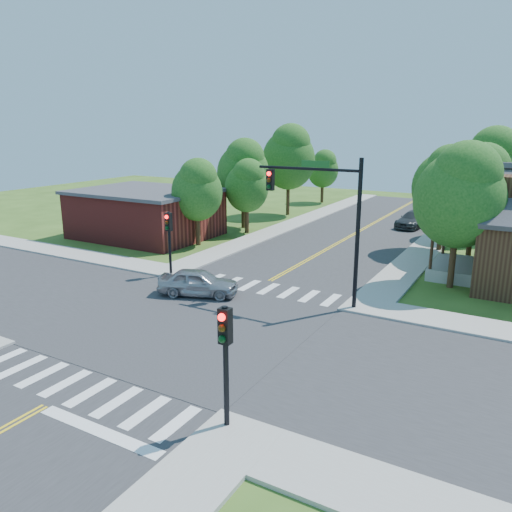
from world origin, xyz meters
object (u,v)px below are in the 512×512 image
Objects in this scene: signal_mast_ne at (324,207)px; signal_pole_nw at (169,232)px; signal_pole_se at (225,345)px; car_dgrey at (414,220)px; car_silver at (198,283)px.

signal_pole_nw is at bearing -179.93° from signal_mast_ne.
signal_mast_ne is 11.55m from signal_pole_se.
signal_mast_ne is 21.98m from car_dgrey.
car_silver is at bearing 130.05° from signal_pole_se.
signal_mast_ne is at bearing 98.56° from signal_pole_se.
car_dgrey is (-2.10, 32.79, -1.97)m from signal_pole_se.
signal_mast_ne reaches higher than car_dgrey.
car_dgrey is at bearing 67.15° from signal_pole_nw.
signal_pole_nw is 0.86× the size of car_silver.
car_dgrey is (5.57, 23.67, -0.01)m from car_silver.
signal_pole_se is 0.76× the size of car_dgrey.
signal_pole_nw is at bearing 39.78° from car_silver.
signal_mast_ne is at bearing -80.20° from car_dgrey.
signal_mast_ne reaches higher than car_silver.
car_silver reaches higher than car_dgrey.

